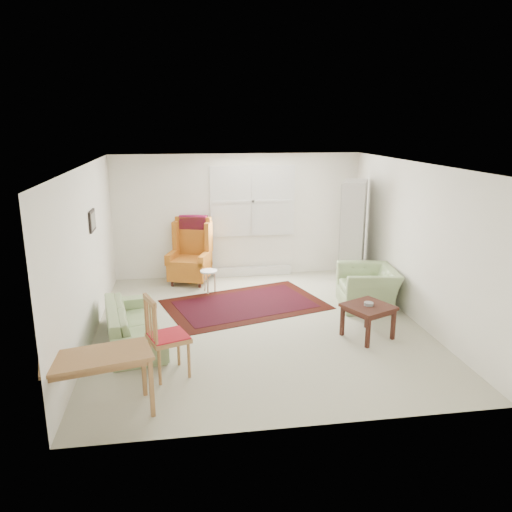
{
  "coord_description": "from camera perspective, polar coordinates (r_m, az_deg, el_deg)",
  "views": [
    {
      "loc": [
        -1.14,
        -7.21,
        3.08
      ],
      "look_at": [
        0.0,
        0.3,
        1.05
      ],
      "focal_mm": 35.0,
      "sensor_mm": 36.0,
      "label": 1
    }
  ],
  "objects": [
    {
      "name": "cabinet",
      "position": [
        9.73,
        11.03,
        2.47
      ],
      "size": [
        0.73,
        0.92,
        2.04
      ],
      "primitive_type": null,
      "rotation": [
        0.0,
        0.0,
        -0.42
      ],
      "color": "silver",
      "rests_on": "ground"
    },
    {
      "name": "sofa",
      "position": [
        7.46,
        -13.85,
        -6.73
      ],
      "size": [
        1.04,
        1.97,
        0.75
      ],
      "primitive_type": "imported",
      "rotation": [
        0.0,
        0.0,
        1.74
      ],
      "color": "#8CA66E",
      "rests_on": "ground"
    },
    {
      "name": "rug",
      "position": [
        8.77,
        -1.27,
        -5.5
      ],
      "size": [
        3.05,
        2.41,
        0.03
      ],
      "primitive_type": null,
      "rotation": [
        0.0,
        0.0,
        0.29
      ],
      "color": "black",
      "rests_on": "ground"
    },
    {
      "name": "armchair",
      "position": [
        8.8,
        12.67,
        -3.09
      ],
      "size": [
        1.04,
        1.16,
        0.82
      ],
      "primitive_type": "imported",
      "rotation": [
        0.0,
        0.0,
        -1.7
      ],
      "color": "#8CA66E",
      "rests_on": "ground"
    },
    {
      "name": "desk_chair",
      "position": [
        6.35,
        -9.99,
        -8.95
      ],
      "size": [
        0.59,
        0.59,
        1.06
      ],
      "primitive_type": null,
      "rotation": [
        0.0,
        0.0,
        1.92
      ],
      "color": "#A77543",
      "rests_on": "ground"
    },
    {
      "name": "coffee_table",
      "position": [
        7.59,
        12.64,
        -7.28
      ],
      "size": [
        0.82,
        0.82,
        0.51
      ],
      "primitive_type": null,
      "rotation": [
        0.0,
        0.0,
        0.44
      ],
      "color": "#3F1A13",
      "rests_on": "ground"
    },
    {
      "name": "wingback_chair",
      "position": [
        9.87,
        -7.64,
        0.58
      ],
      "size": [
        0.97,
        1.0,
        1.31
      ],
      "primitive_type": null,
      "rotation": [
        0.0,
        0.0,
        -0.33
      ],
      "color": "#C16C1D",
      "rests_on": "ground"
    },
    {
      "name": "stool",
      "position": [
        9.38,
        -5.39,
        -2.89
      ],
      "size": [
        0.39,
        0.39,
        0.43
      ],
      "primitive_type": null,
      "rotation": [
        0.0,
        0.0,
        0.24
      ],
      "color": "white",
      "rests_on": "ground"
    },
    {
      "name": "room",
      "position": [
        7.73,
        0.24,
        1.32
      ],
      "size": [
        5.04,
        5.54,
        2.51
      ],
      "color": "beige",
      "rests_on": "ground"
    },
    {
      "name": "desk",
      "position": [
        5.77,
        -17.5,
        -13.93
      ],
      "size": [
        1.23,
        0.81,
        0.71
      ],
      "primitive_type": null,
      "rotation": [
        0.0,
        0.0,
        0.24
      ],
      "color": "#A77543",
      "rests_on": "ground"
    }
  ]
}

